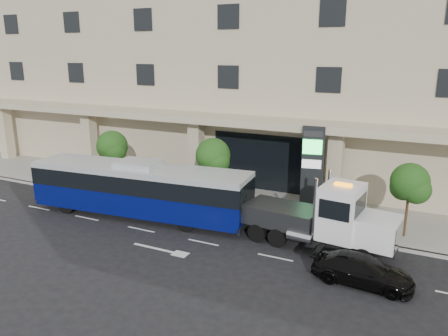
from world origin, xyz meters
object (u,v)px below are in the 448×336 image
(tow_truck, at_px, (325,219))
(signage_pylon, at_px, (312,168))
(city_bus, at_px, (140,188))
(black_sedan, at_px, (362,270))

(tow_truck, height_order, signage_pylon, signage_pylon)
(city_bus, height_order, tow_truck, tow_truck)
(city_bus, distance_m, tow_truck, 11.19)
(tow_truck, xyz_separation_m, black_sedan, (2.28, -2.64, -1.02))
(tow_truck, distance_m, black_sedan, 3.63)
(black_sedan, bearing_deg, tow_truck, 43.96)
(city_bus, xyz_separation_m, tow_truck, (11.19, 0.17, -0.12))
(signage_pylon, bearing_deg, tow_truck, -77.99)
(tow_truck, relative_size, signage_pylon, 1.67)
(signage_pylon, bearing_deg, black_sedan, -70.59)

